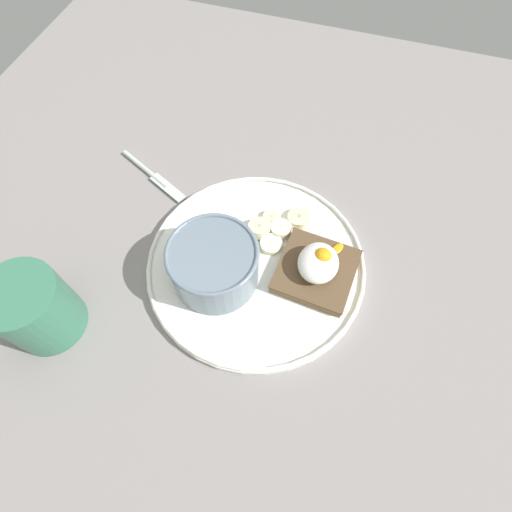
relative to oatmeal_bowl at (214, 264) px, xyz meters
The scene contains 12 objects.
ground_plane 7.96cm from the oatmeal_bowl, 127.83° to the left, with size 120.00×120.00×2.00cm, color gray.
plate 6.87cm from the oatmeal_bowl, 127.83° to the left, with size 30.76×30.76×1.60cm.
oatmeal_bowl is the anchor object (origin of this frame).
toast_slice 13.94cm from the oatmeal_bowl, 109.09° to the left, with size 10.96×10.96×1.60cm.
poached_egg 13.81cm from the oatmeal_bowl, 109.42° to the left, with size 8.11×5.80×3.66cm.
banana_slice_front 12.63cm from the oatmeal_bowl, 156.97° to the left, with size 3.60×3.56×1.09cm.
banana_slice_left 15.29cm from the oatmeal_bowl, 145.28° to the left, with size 4.65×4.71×1.55cm.
banana_slice_back 9.50cm from the oatmeal_bowl, 139.63° to the left, with size 3.54×3.57×1.05cm.
banana_slice_right 11.99cm from the oatmeal_bowl, 146.18° to the left, with size 3.37×3.30×1.41cm.
banana_slice_inner 9.82cm from the oatmeal_bowl, 158.23° to the left, with size 4.50×4.42×1.81cm.
coffee_mug 22.36cm from the oatmeal_bowl, 55.57° to the right, with size 9.15×9.15×9.89cm.
knife 22.05cm from the oatmeal_bowl, 130.92° to the right, with size 7.32×13.59×0.80cm.
Camera 1 is at (25.24, 8.03, 52.51)cm, focal length 28.00 mm.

